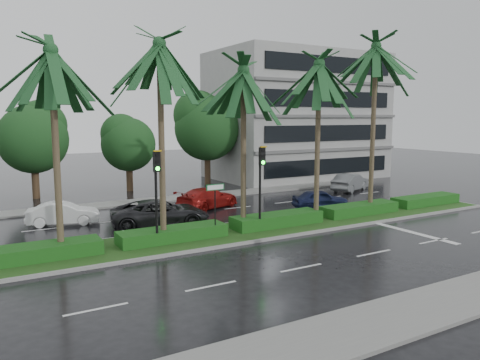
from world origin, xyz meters
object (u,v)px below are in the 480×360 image
signal_median_left (157,184)px  street_sign (215,197)px  car_blue (320,199)px  car_white (63,213)px  car_darkgrey (160,213)px  car_red (208,198)px  car_grey (350,182)px

signal_median_left → street_sign: signal_median_left is taller
car_blue → car_white: bearing=94.5°
signal_median_left → car_darkgrey: 5.07m
car_red → car_blue: car_red is taller
car_red → car_grey: size_ratio=1.09×
car_blue → car_grey: 8.19m
signal_median_left → car_white: bearing=110.8°
street_sign → car_red: street_sign is taller
car_blue → car_darkgrey: bearing=105.3°
car_white → street_sign: bearing=-126.7°
street_sign → car_blue: size_ratio=0.72×
street_sign → car_white: street_sign is taller
car_white → car_grey: car_grey is taller
signal_median_left → car_blue: (12.50, 3.71, -2.38)m
street_sign → car_darkgrey: (-1.29, 4.02, -1.39)m
signal_median_left → car_blue: bearing=16.5°
street_sign → car_white: 9.34m
car_red → car_grey: car_grey is taller
car_red → car_blue: bearing=-143.5°
street_sign → car_blue: (9.50, 3.52, -1.51)m
street_sign → car_grey: street_sign is taller
signal_median_left → car_darkgrey: (1.71, 4.20, -2.26)m
car_red → street_sign: bearing=134.1°
car_darkgrey → car_red: 5.59m
signal_median_left → car_red: (6.21, 7.52, -2.32)m
car_white → car_red: size_ratio=0.82×
car_white → car_red: (9.00, 0.16, 0.05)m
signal_median_left → car_grey: (19.35, 8.20, -2.29)m
street_sign → car_blue: bearing=20.3°
street_sign → car_red: size_ratio=0.56×
street_sign → car_grey: 18.27m
signal_median_left → car_darkgrey: size_ratio=0.82×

